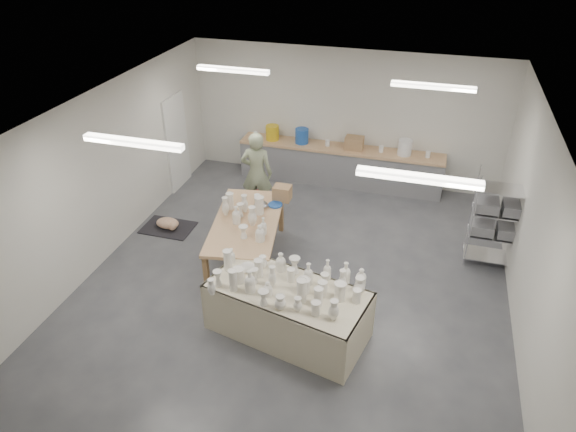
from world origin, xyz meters
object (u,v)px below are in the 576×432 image
(drying_table, at_px, (288,309))
(potter, at_px, (257,173))
(work_table, at_px, (250,218))
(red_stool, at_px, (262,194))

(drying_table, height_order, potter, potter)
(work_table, height_order, red_stool, work_table)
(drying_table, height_order, red_stool, drying_table)
(drying_table, relative_size, work_table, 1.05)
(work_table, height_order, potter, potter)
(work_table, relative_size, potter, 1.35)
(potter, xyz_separation_m, red_stool, (-0.00, 0.27, -0.62))
(potter, height_order, red_stool, potter)
(potter, relative_size, red_stool, 5.23)
(work_table, distance_m, red_stool, 2.01)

